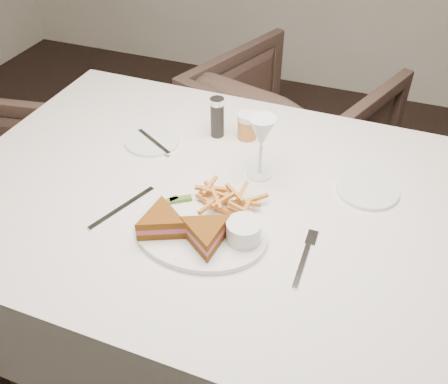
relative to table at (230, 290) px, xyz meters
name	(u,v)px	position (x,y,z in m)	size (l,w,h in m)	color
table	(230,290)	(0.00, 0.00, 0.00)	(1.48, 0.98, 0.75)	silver
chair_far	(290,131)	(-0.06, 0.95, -0.01)	(0.71, 0.67, 0.73)	#45322A
table_setting	(220,196)	(-0.01, -0.05, 0.41)	(0.78, 0.64, 0.18)	white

